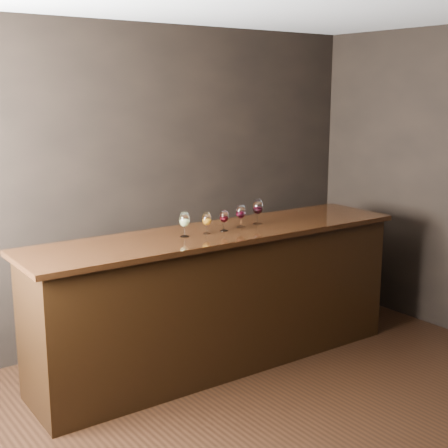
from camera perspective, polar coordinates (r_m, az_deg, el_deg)
ground at (r=4.28m, az=6.72°, el=-19.36°), size 5.00×5.00×0.00m
room_shell at (r=3.60m, az=3.47°, el=5.42°), size 5.02×4.52×2.81m
bar_counter at (r=5.13m, az=-0.41°, el=-7.03°), size 3.13×0.75×1.09m
bar_top at (r=4.97m, az=-0.42°, el=-0.86°), size 3.23×0.82×0.04m
back_bar_shelf at (r=5.87m, az=-2.97°, el=-6.12°), size 2.16×0.40×0.78m
glass_white at (r=4.76m, az=-3.64°, el=0.33°), size 0.08×0.08×0.19m
glass_amber at (r=4.84m, az=-1.59°, el=0.40°), size 0.07×0.07×0.17m
glass_red_a at (r=4.94m, az=0.00°, el=0.66°), size 0.07×0.07×0.17m
glass_red_b at (r=5.07m, az=1.55°, el=1.07°), size 0.08×0.08×0.18m
glass_red_c at (r=5.20m, az=3.10°, el=1.50°), size 0.09×0.09×0.21m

